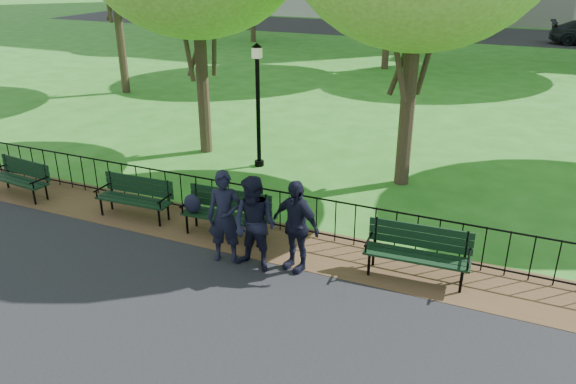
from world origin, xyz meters
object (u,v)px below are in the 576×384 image
at_px(park_bench_right_a, 418,247).
at_px(person_mid, 255,225).
at_px(taxi, 386,19).
at_px(person_left, 225,217).
at_px(sedan_silver, 451,25).
at_px(lamppost, 258,101).
at_px(person_right, 295,225).
at_px(park_bench_left_a, 136,193).
at_px(park_bench_main, 216,207).
at_px(park_bench_left_b, 21,174).

bearing_deg(park_bench_right_a, person_mid, -164.21).
bearing_deg(taxi, person_left, -178.99).
xyz_separation_m(person_mid, sedan_silver, (-1.74, 32.68, -0.12)).
relative_size(lamppost, person_right, 1.89).
xyz_separation_m(park_bench_left_a, sedan_silver, (1.63, 31.74, 0.23)).
distance_m(park_bench_right_a, person_right, 2.18).
relative_size(park_bench_right_a, lamppost, 0.57).
xyz_separation_m(person_left, person_mid, (0.65, -0.08, 0.01)).
xyz_separation_m(person_left, taxi, (-6.01, 34.20, -0.09)).
bearing_deg(park_bench_main, lamppost, 101.80).
bearing_deg(park_bench_left_a, park_bench_right_a, -2.48).
height_order(park_bench_right_a, person_mid, person_mid).
height_order(person_right, taxi, person_right).
bearing_deg(person_right, park_bench_left_a, -172.40).
relative_size(lamppost, taxi, 0.70).
bearing_deg(park_bench_left_b, taxi, 95.90).
relative_size(park_bench_left_a, person_mid, 0.97).
relative_size(person_mid, taxi, 0.38).
bearing_deg(person_mid, sedan_silver, 98.49).
relative_size(taxi, sedan_silver, 0.99).
height_order(person_left, taxi, person_left).
bearing_deg(person_right, person_left, -153.34).
bearing_deg(person_right, sedan_silver, 110.65).
distance_m(park_bench_right_a, taxi, 34.63).
relative_size(park_bench_main, lamppost, 0.56).
height_order(park_bench_right_a, taxi, taxi).
distance_m(person_right, taxi, 34.74).
height_order(park_bench_main, park_bench_left_b, park_bench_main).
distance_m(park_bench_right_a, person_mid, 2.90).
bearing_deg(park_bench_left_b, lamppost, 49.69).
distance_m(park_bench_right_a, person_left, 3.49).
height_order(person_mid, person_right, person_mid).
bearing_deg(lamppost, park_bench_left_b, -136.04).
distance_m(lamppost, person_mid, 5.45).
bearing_deg(person_left, lamppost, 91.06).
distance_m(person_left, person_right, 1.32).
xyz_separation_m(lamppost, person_right, (3.00, -4.53, -0.90)).
xyz_separation_m(park_bench_left_b, park_bench_right_a, (9.28, 0.15, 0.06)).
xyz_separation_m(park_bench_left_b, person_mid, (6.56, -0.79, 0.37)).
relative_size(person_left, sedan_silver, 0.38).
height_order(park_bench_left_b, lamppost, lamppost).
bearing_deg(park_bench_main, person_left, -52.04).
bearing_deg(sedan_silver, park_bench_left_b, 152.32).
distance_m(park_bench_main, sedan_silver, 31.78).
bearing_deg(sedan_silver, lamppost, 159.65).
bearing_deg(park_bench_left_a, person_right, -11.30).
height_order(park_bench_left_a, person_right, person_right).
bearing_deg(person_right, person_mid, -137.79).
bearing_deg(sedan_silver, park_bench_main, 161.62).
bearing_deg(person_mid, person_left, 178.50).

